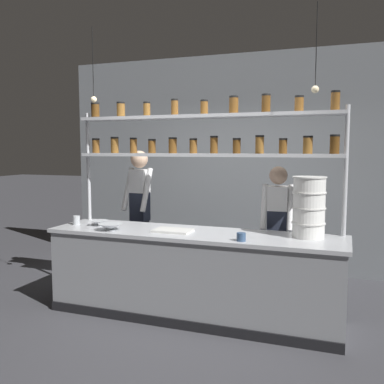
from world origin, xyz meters
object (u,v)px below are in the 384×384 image
at_px(chef_center, 277,227).
at_px(serving_cup_front, 76,220).
at_px(cutting_board, 173,231).
at_px(prep_bowl_center_front, 110,227).
at_px(spice_shelf_unit, 204,140).
at_px(chef_left, 140,207).
at_px(serving_cup_by_board, 241,237).
at_px(prep_bowl_near_left, 99,223).
at_px(container_stack, 309,207).

height_order(chef_center, serving_cup_front, chef_center).
height_order(cutting_board, prep_bowl_center_front, prep_bowl_center_front).
distance_m(spice_shelf_unit, chef_left, 1.43).
bearing_deg(chef_left, serving_cup_front, -107.89).
relative_size(prep_bowl_center_front, serving_cup_by_board, 3.05).
xyz_separation_m(spice_shelf_unit, prep_bowl_near_left, (-1.16, -0.33, -0.94)).
bearing_deg(container_stack, serving_cup_by_board, -145.68).
bearing_deg(cutting_board, chef_center, 34.13).
distance_m(spice_shelf_unit, prep_bowl_near_left, 1.53).
xyz_separation_m(chef_left, prep_bowl_near_left, (-0.11, -0.80, -0.09)).
height_order(chef_left, chef_center, chef_left).
bearing_deg(serving_cup_by_board, chef_center, 76.81).
bearing_deg(container_stack, chef_left, 163.09).
relative_size(chef_left, serving_cup_front, 17.25).
bearing_deg(chef_left, spice_shelf_unit, -17.47).
xyz_separation_m(cutting_board, serving_cup_front, (-1.22, 0.02, 0.04)).
xyz_separation_m(chef_left, serving_cup_by_board, (1.62, -1.07, -0.07)).
bearing_deg(prep_bowl_near_left, spice_shelf_unit, 15.91).
xyz_separation_m(chef_left, container_stack, (2.20, -0.67, 0.19)).
relative_size(spice_shelf_unit, serving_cup_by_board, 34.92).
bearing_deg(container_stack, spice_shelf_unit, 170.43).
relative_size(spice_shelf_unit, prep_bowl_center_front, 11.46).
xyz_separation_m(spice_shelf_unit, container_stack, (1.16, -0.19, -0.67)).
bearing_deg(spice_shelf_unit, prep_bowl_center_front, -148.53).
height_order(prep_bowl_center_front, serving_cup_by_board, serving_cup_by_board).
relative_size(chef_center, serving_cup_front, 15.58).
bearing_deg(container_stack, chef_center, 127.93).
bearing_deg(prep_bowl_near_left, container_stack, 3.34).
bearing_deg(serving_cup_by_board, prep_bowl_near_left, 171.33).
xyz_separation_m(container_stack, cutting_board, (-1.38, -0.19, -0.29)).
height_order(chef_center, prep_bowl_near_left, chef_center).
height_order(chef_center, prep_bowl_center_front, chef_center).
bearing_deg(prep_bowl_near_left, prep_bowl_center_front, -37.43).
height_order(spice_shelf_unit, cutting_board, spice_shelf_unit).
distance_m(chef_left, container_stack, 2.31).
xyz_separation_m(prep_bowl_near_left, serving_cup_front, (-0.28, -0.04, 0.02)).
distance_m(serving_cup_front, serving_cup_by_board, 2.02).
distance_m(container_stack, prep_bowl_center_front, 2.09).
relative_size(container_stack, prep_bowl_center_front, 2.29).
height_order(container_stack, prep_bowl_center_front, container_stack).
relative_size(spice_shelf_unit, container_stack, 5.00).
bearing_deg(chef_center, serving_cup_by_board, -106.87).
relative_size(chef_left, serving_cup_by_board, 20.43).
xyz_separation_m(spice_shelf_unit, cutting_board, (-0.22, -0.39, -0.96)).
bearing_deg(prep_bowl_center_front, chef_left, 99.15).
xyz_separation_m(cutting_board, serving_cup_by_board, (0.79, -0.21, 0.03)).
height_order(prep_bowl_center_front, serving_cup_front, serving_cup_front).
xyz_separation_m(cutting_board, prep_bowl_near_left, (-0.94, 0.06, 0.02)).
xyz_separation_m(spice_shelf_unit, chef_center, (0.78, 0.29, -0.98)).
distance_m(prep_bowl_near_left, serving_cup_front, 0.28).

